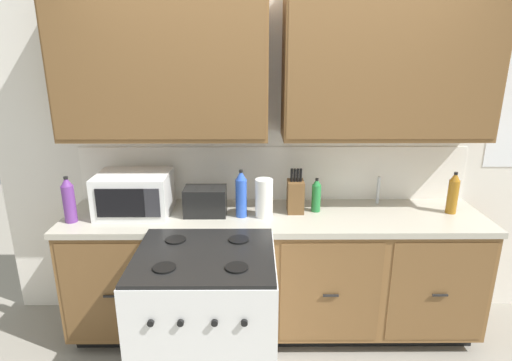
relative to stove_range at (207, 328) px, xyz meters
name	(u,v)px	position (x,y,z in m)	size (l,w,h in m)	color
ground_plane	(275,356)	(0.41, 0.33, -0.47)	(8.00, 8.00, 0.00)	gray
wall_unit	(275,103)	(0.41, 0.83, 1.17)	(4.00, 0.40, 2.40)	white
counter_run	(274,272)	(0.41, 0.63, 0.00)	(2.83, 0.64, 0.91)	black
stove_range	(207,328)	(0.00, 0.00, 0.00)	(0.76, 0.68, 0.95)	white
microwave	(134,194)	(-0.54, 0.66, 0.58)	(0.48, 0.37, 0.28)	white
toaster	(205,201)	(-0.06, 0.63, 0.53)	(0.28, 0.18, 0.19)	black
knife_block	(295,196)	(0.55, 0.68, 0.55)	(0.11, 0.14, 0.31)	brown
sink_faucet	(378,190)	(1.16, 0.84, 0.54)	(0.02, 0.02, 0.20)	#B2B5BA
paper_towel_roll	(264,198)	(0.33, 0.59, 0.57)	(0.12, 0.12, 0.26)	white
bottle_amber	(453,193)	(1.61, 0.65, 0.58)	(0.07, 0.07, 0.29)	#9E6619
bottle_blue	(241,194)	(0.18, 0.60, 0.60)	(0.07, 0.07, 0.32)	blue
bottle_violet	(69,200)	(-0.92, 0.51, 0.59)	(0.08, 0.08, 0.31)	#663384
bottle_green	(316,195)	(0.69, 0.69, 0.55)	(0.06, 0.06, 0.24)	#237A38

